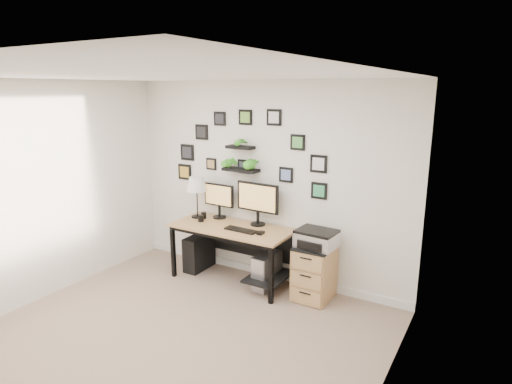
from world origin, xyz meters
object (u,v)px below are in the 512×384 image
Objects in this scene: printer at (316,239)px; file_cabinet at (314,272)px; desk at (236,235)px; pc_tower_grey at (267,271)px; table_lamp at (197,185)px; monitor_right at (258,200)px; monitor_left at (219,198)px; mug at (201,218)px; pc_tower_black at (199,252)px.

file_cabinet is at bearing 129.82° from printer.
desk reaches higher than pc_tower_grey.
table_lamp is (-0.68, 0.08, 0.58)m from desk.
pc_tower_grey is (0.46, 0.01, -0.40)m from desk.
desk is 2.63× the size of monitor_right.
monitor_right is 1.16m from file_cabinet.
monitor_right is 0.91m from table_lamp.
mug is at bearing -114.73° from monitor_left.
printer reaches higher than mug.
mug reaches higher than file_cabinet.
desk is 3.32× the size of monitor_left.
monitor_right reaches higher than monitor_left.
mug is 1.13m from pc_tower_grey.
monitor_left is 1.54m from printer.
mug is (-0.12, -0.26, -0.24)m from monitor_left.
pc_tower_black is at bearing -170.95° from monitor_right.
pc_tower_black is at bearing 141.27° from mug.
pc_tower_black is 1.04× the size of pc_tower_grey.
monitor_left is at bearing 29.09° from pc_tower_black.
mug is 0.58m from pc_tower_black.
monitor_right reaches higher than pc_tower_grey.
file_cabinet is 0.44m from printer.
desk reaches higher than file_cabinet.
monitor_left is 1.04× the size of pc_tower_grey.
pc_tower_grey is at bearing -3.17° from table_lamp.
monitor_left reaches higher than printer.
printer is at bearing -50.18° from file_cabinet.
printer is at bearing -1.44° from table_lamp.
monitor_left is at bearing 65.27° from mug.
monitor_left reaches higher than pc_tower_black.
pc_tower_grey is (0.97, 0.07, -0.57)m from mug.
pc_tower_grey is 0.85m from printer.
monitor_left is at bearing 179.42° from monitor_right.
mug is at bearing -38.95° from pc_tower_black.
file_cabinet is (1.77, -0.02, -0.87)m from table_lamp.
printer is (1.12, 0.03, 0.15)m from desk.
pc_tower_grey is (1.12, -0.04, -0.02)m from pc_tower_black.
monitor_right is at bearing 171.43° from file_cabinet.
file_cabinet is at bearing 3.04° from desk.
file_cabinet is at bearing 4.30° from mug.
desk is 1.13m from printer.
mug is at bearing -175.70° from file_cabinet.
file_cabinet is (1.49, -0.14, -0.70)m from monitor_left.
desk is at bearing -26.46° from monitor_left.
pc_tower_black is 1.75m from file_cabinet.
table_lamp is 1.97m from file_cabinet.
table_lamp reaches higher than mug.
monitor_left is at bearing 23.10° from table_lamp.
desk is at bearing -176.96° from file_cabinet.
printer is (0.02, -0.03, 0.44)m from file_cabinet.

